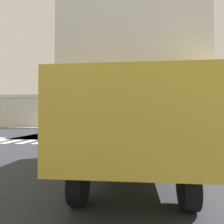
{
  "coord_description": "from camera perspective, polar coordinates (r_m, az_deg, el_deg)",
  "views": [
    {
      "loc": [
        2.03,
        -19.95,
        1.6
      ],
      "look_at": [
        -0.86,
        7.84,
        2.22
      ],
      "focal_mm": 33.44,
      "sensor_mm": 36.0,
      "label": 1
    }
  ],
  "objects": [
    {
      "name": "traffic_signal_mast",
      "position": [
        27.87,
        12.91,
        4.87
      ],
      "size": [
        7.08,
        0.55,
        6.15
      ],
      "color": "gray",
      "rests_on": "ground"
    },
    {
      "name": "street_lamp",
      "position": [
        39.86,
        14.77,
        4.38
      ],
      "size": [
        1.78,
        0.32,
        9.36
      ],
      "color": "gray",
      "rests_on": "ground"
    },
    {
      "name": "sidewalk_corner_nw",
      "position": [
        35.34,
        -19.28,
        -3.68
      ],
      "size": [
        12.0,
        12.0,
        0.14
      ],
      "color": "gray",
      "rests_on": "ground"
    },
    {
      "name": "sidewalk_corner_ne",
      "position": [
        33.81,
        24.92,
        -3.75
      ],
      "size": [
        12.0,
        12.0,
        0.14
      ],
      "color": "gray",
      "rests_on": "ground"
    },
    {
      "name": "crosswalk_near",
      "position": [
        12.95,
        -4.3,
        -8.35
      ],
      "size": [
        13.5,
        2.0,
        0.01
      ],
      "color": "silver",
      "rests_on": "ground"
    },
    {
      "name": "ground",
      "position": [
        20.12,
        0.12,
        -5.91
      ],
      "size": [
        90.0,
        90.0,
        0.05
      ],
      "color": "#2B2E35"
    },
    {
      "name": "crosswalk_far",
      "position": [
        27.39,
        1.15,
        -4.61
      ],
      "size": [
        13.5,
        2.0,
        0.01
      ],
      "color": "silver",
      "rests_on": "ground"
    },
    {
      "name": "bank_building",
      "position": [
        38.56,
        -27.18,
        0.01
      ],
      "size": [
        17.63,
        8.83,
        4.72
      ],
      "color": "beige",
      "rests_on": "ground"
    },
    {
      "name": "box_truck_leading_2",
      "position": [
        6.03,
        5.61,
        7.92
      ],
      "size": [
        2.4,
        7.2,
        4.85
      ],
      "color": "black",
      "rests_on": "ground"
    },
    {
      "name": "sedan_crossing_2",
      "position": [
        9.27,
        24.66,
        -4.15
      ],
      "size": [
        1.8,
        4.3,
        1.88
      ],
      "color": "black",
      "rests_on": "ground"
    }
  ]
}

